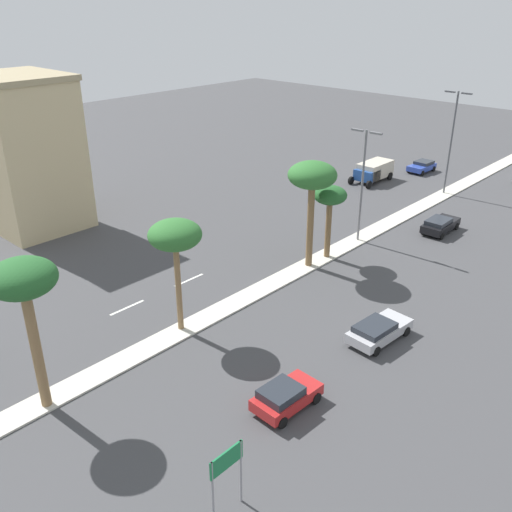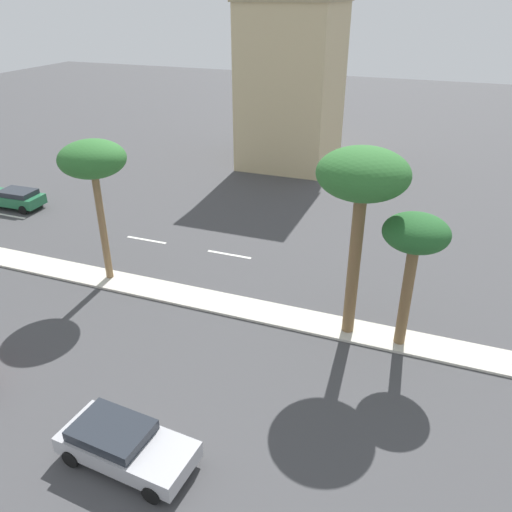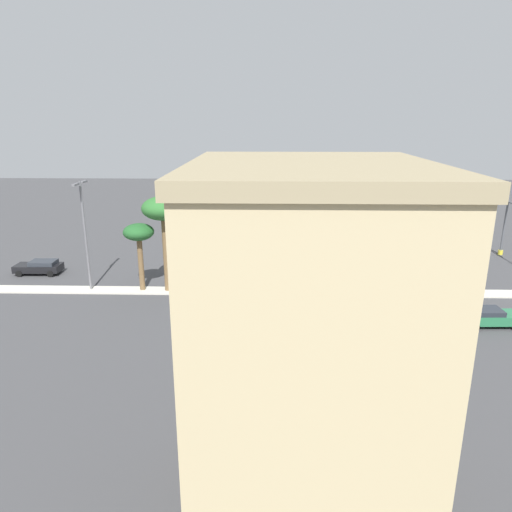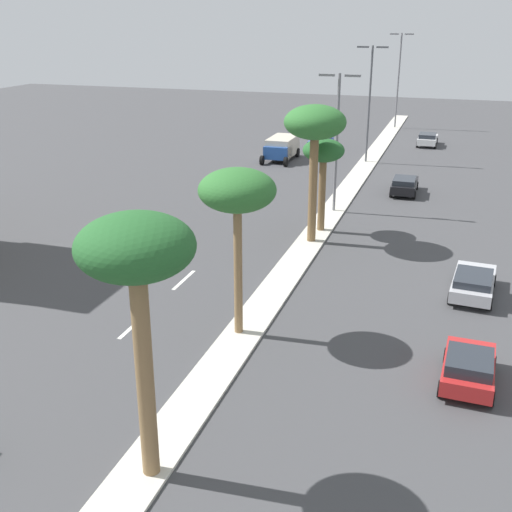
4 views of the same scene
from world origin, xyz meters
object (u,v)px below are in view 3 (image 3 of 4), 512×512
commercial_building (306,358)px  palm_tree_front (317,221)px  directional_road_sign (375,233)px  sedan_red_front (317,254)px  palm_tree_trailing (164,211)px  sedan_silver_left (236,253)px  palm_tree_outboard (431,213)px  sedan_black_right (39,267)px  street_lamp_leading (85,228)px  palm_tree_rear (139,235)px  sedan_green_center (490,316)px

commercial_building → palm_tree_front: size_ratio=1.83×
directional_road_sign → sedan_red_front: (-2.51, 6.74, -1.77)m
palm_tree_trailing → sedan_silver_left: 13.08m
palm_tree_outboard → sedan_black_right: bearing=83.5°
sedan_black_right → palm_tree_outboard: bearing=-96.5°
directional_road_sign → street_lamp_leading: bearing=113.3°
palm_tree_front → sedan_silver_left: 14.01m
sedan_black_right → sedan_red_front: size_ratio=1.15×
palm_tree_rear → sedan_black_right: palm_tree_rear is taller
palm_tree_trailing → street_lamp_leading: street_lamp_leading is taller
palm_tree_rear → sedan_red_front: bearing=-60.2°
street_lamp_leading → palm_tree_front: bearing=-90.9°
commercial_building → palm_tree_outboard: bearing=-26.8°
directional_road_sign → palm_tree_front: palm_tree_front is taller
street_lamp_leading → sedan_black_right: (4.44, 6.81, -5.10)m
palm_tree_front → palm_tree_rear: bearing=88.7°
sedan_black_right → sedan_green_center: bearing=-105.6°
palm_tree_trailing → sedan_green_center: 27.46m
directional_road_sign → palm_tree_trailing: bearing=120.0°
palm_tree_trailing → palm_tree_rear: size_ratio=1.40×
palm_tree_outboard → palm_tree_front: 9.80m
palm_tree_rear → street_lamp_leading: size_ratio=0.62×
palm_tree_front → sedan_red_front: bearing=-7.0°
palm_tree_front → sedan_silver_left: palm_tree_front is taller
palm_tree_rear → palm_tree_front: bearing=-91.3°
directional_road_sign → palm_tree_rear: size_ratio=0.56×
palm_tree_outboard → sedan_green_center: size_ratio=1.86×
directional_road_sign → commercial_building: 38.56m
palm_tree_outboard → street_lamp_leading: bearing=90.4°
palm_tree_rear → sedan_red_front: size_ratio=1.56×
street_lamp_leading → palm_tree_rear: bearing=-89.3°
directional_road_sign → palm_tree_outboard: size_ratio=0.40×
commercial_building → palm_tree_trailing: (24.58, 10.43, 0.45)m
palm_tree_trailing → sedan_green_center: (-6.63, -25.81, -6.62)m
sedan_black_right → sedan_red_front: (5.21, -28.30, 0.01)m
sedan_silver_left → palm_tree_trailing: bearing=150.9°
commercial_building → palm_tree_outboard: size_ratio=1.63×
commercial_building → sedan_black_right: commercial_building is taller
palm_tree_rear → commercial_building: bearing=-152.6°
sedan_black_right → palm_tree_rear: bearing=-110.8°
sedan_black_right → palm_tree_front: bearing=-99.9°
palm_tree_outboard → palm_tree_front: palm_tree_outboard is taller
commercial_building → sedan_red_front: 35.04m
commercial_building → sedan_green_center: size_ratio=3.03×
palm_tree_outboard → sedan_red_front: size_ratio=2.17×
commercial_building → sedan_silver_left: commercial_building is taller
palm_tree_trailing → sedan_silver_left: (9.84, -5.48, -6.65)m
palm_tree_trailing → palm_tree_outboard: bearing=-89.4°
palm_tree_trailing → sedan_black_right: 16.01m
street_lamp_leading → sedan_black_right: 9.59m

